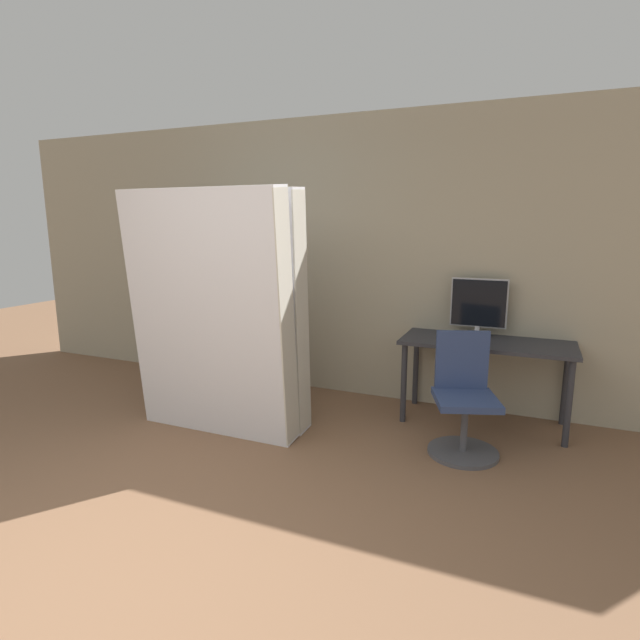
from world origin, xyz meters
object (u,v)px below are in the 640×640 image
(mattress_far, at_px, (228,310))
(monitor, at_px, (479,306))
(bookshelf, at_px, (207,300))
(mattress_near, at_px, (210,315))
(office_chair, at_px, (464,406))

(mattress_far, bearing_deg, monitor, 27.38)
(bookshelf, height_order, mattress_far, mattress_far)
(mattress_near, relative_size, mattress_far, 1.00)
(bookshelf, xyz_separation_m, mattress_far, (0.93, -0.99, 0.11))
(bookshelf, bearing_deg, mattress_near, -53.47)
(bookshelf, bearing_deg, mattress_far, -46.96)
(office_chair, distance_m, mattress_far, 2.03)
(monitor, distance_m, office_chair, 1.02)
(office_chair, bearing_deg, bookshelf, 164.26)
(monitor, distance_m, mattress_far, 2.15)
(monitor, distance_m, mattress_near, 2.28)
(monitor, relative_size, bookshelf, 0.28)
(office_chair, xyz_separation_m, mattress_near, (-1.92, -0.45, 0.63))
(bookshelf, bearing_deg, monitor, -0.10)
(bookshelf, distance_m, mattress_far, 1.36)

